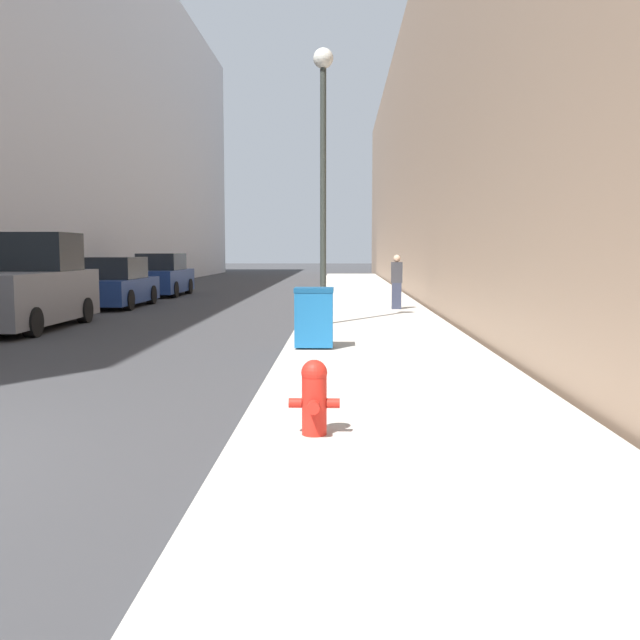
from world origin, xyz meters
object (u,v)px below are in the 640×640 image
fire_hydrant (314,396)px  parked_sedan_far (162,276)px  pickup_truck (24,289)px  pedestrian_on_sidewalk (397,282)px  trash_bin (314,317)px  lamppost (323,150)px  parked_sedan_near (114,284)px

fire_hydrant → parked_sedan_far: bearing=107.4°
pickup_truck → fire_hydrant: bearing=-54.4°
parked_sedan_far → pedestrian_on_sidewalk: 12.09m
trash_bin → lamppost: 5.26m
parked_sedan_near → parked_sedan_far: (0.08, 5.96, 0.05)m
fire_hydrant → pickup_truck: pickup_truck is taller
lamppost → pedestrian_on_sidewalk: bearing=65.3°
trash_bin → pedestrian_on_sidewalk: (2.08, 8.41, 0.25)m
parked_sedan_far → lamppost: bearing=-61.3°
fire_hydrant → pickup_truck: 12.35m
parked_sedan_near → parked_sedan_far: 5.96m
trash_bin → parked_sedan_far: 17.93m
parked_sedan_near → pedestrian_on_sidewalk: pedestrian_on_sidewalk is taller
fire_hydrant → lamppost: bearing=91.0°
fire_hydrant → parked_sedan_far: parked_sedan_far is taller
trash_bin → pedestrian_on_sidewalk: pedestrian_on_sidewalk is taller
trash_bin → fire_hydrant: bearing=-87.8°
fire_hydrant → pickup_truck: size_ratio=0.14×
pedestrian_on_sidewalk → pickup_truck: bearing=-154.8°
lamppost → parked_sedan_far: lamppost is taller
fire_hydrant → trash_bin: trash_bin is taller
parked_sedan_near → parked_sedan_far: bearing=89.2°
pickup_truck → trash_bin: bearing=-30.8°
parked_sedan_near → pedestrian_on_sidewalk: (9.00, -2.20, 0.19)m
fire_hydrant → pedestrian_on_sidewalk: 14.42m
pickup_truck → pedestrian_on_sidewalk: 10.00m
parked_sedan_near → lamppost: bearing=-43.4°
lamppost → pickup_truck: (-7.02, 0.14, -3.14)m
pickup_truck → lamppost: bearing=-1.1°
parked_sedan_near → pickup_truck: bearing=-90.4°
pickup_truck → pedestrian_on_sidewalk: pickup_truck is taller
parked_sedan_far → pedestrian_on_sidewalk: bearing=-42.5°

